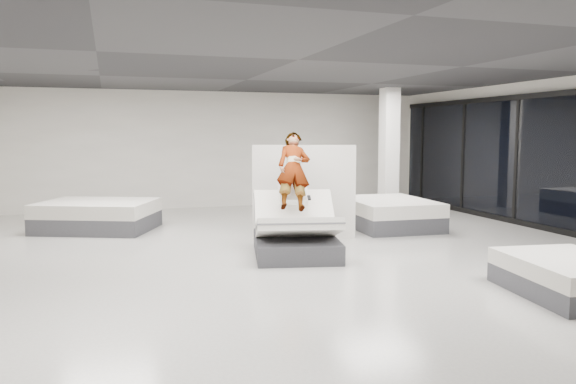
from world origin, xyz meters
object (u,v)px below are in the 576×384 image
object	(u,v)px
person	(294,185)
flat_bed_left_far	(98,216)
column	(389,151)
hero_bed	(296,234)
divider_panel	(304,192)
remote	(309,198)
flat_bed_right_near	(570,277)
flat_bed_right_far	(388,213)

from	to	relation	value
person	flat_bed_left_far	distance (m)	4.75
column	hero_bed	bearing A→B (deg)	-133.43
hero_bed	divider_panel	world-z (taller)	divider_panel
hero_bed	flat_bed_left_far	xyz separation A→B (m)	(-3.23, 3.63, -0.05)
hero_bed	divider_panel	xyz separation A→B (m)	(0.65, 1.44, 0.56)
hero_bed	divider_panel	bearing A→B (deg)	65.79
flat_bed_left_far	column	distance (m)	7.28
person	remote	distance (m)	0.45
person	column	xyz separation A→B (m)	(3.85, 3.82, 0.44)
hero_bed	divider_panel	size ratio (longest dim) A/B	1.02
divider_panel	column	bearing A→B (deg)	59.66
divider_panel	flat_bed_right_near	size ratio (longest dim) A/B	1.07
remote	flat_bed_left_far	distance (m)	5.09
remote	flat_bed_right_near	size ratio (longest dim) A/B	0.07
flat_bed_right_near	divider_panel	bearing A→B (deg)	112.26
person	flat_bed_right_far	size ratio (longest dim) A/B	0.69
hero_bed	flat_bed_right_far	size ratio (longest dim) A/B	0.89
flat_bed_right_far	divider_panel	bearing A→B (deg)	-163.71
flat_bed_left_far	hero_bed	bearing A→B (deg)	-48.33
remote	divider_panel	bearing A→B (deg)	86.09
hero_bed	flat_bed_right_near	xyz separation A→B (m)	(2.58, -3.28, -0.12)
divider_panel	flat_bed_left_far	xyz separation A→B (m)	(-3.87, 2.19, -0.60)
person	remote	bearing A→B (deg)	-57.85
person	flat_bed_right_near	bearing A→B (deg)	-42.84
flat_bed_right_near	flat_bed_left_far	bearing A→B (deg)	130.04
person	divider_panel	bearing A→B (deg)	75.00
flat_bed_right_far	column	xyz separation A→B (m)	(1.08, 2.06, 1.29)
divider_panel	flat_bed_right_near	distance (m)	5.15
hero_bed	flat_bed_right_near	world-z (taller)	hero_bed
remote	flat_bed_right_far	bearing A→B (deg)	51.53
column	flat_bed_left_far	bearing A→B (deg)	-175.90
person	flat_bed_left_far	bearing A→B (deg)	147.08
flat_bed_right_far	column	size ratio (longest dim) A/B	0.72
remote	divider_panel	world-z (taller)	divider_panel
column	divider_panel	bearing A→B (deg)	-140.46
hero_bed	flat_bed_right_far	world-z (taller)	hero_bed
hero_bed	flat_bed_left_far	size ratio (longest dim) A/B	0.75
hero_bed	flat_bed_right_near	distance (m)	4.18
divider_panel	column	distance (m)	4.30
person	flat_bed_right_near	distance (m)	4.48
remote	flat_bed_right_near	distance (m)	4.06
flat_bed_left_far	person	bearing A→B (deg)	-45.15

